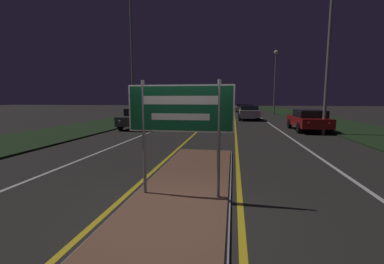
# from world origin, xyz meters

# --- Properties ---
(ground_plane) EXTENTS (160.00, 160.00, 0.00)m
(ground_plane) POSITION_xyz_m (0.00, 0.00, 0.00)
(ground_plane) COLOR #282623
(median_island) EXTENTS (2.10, 9.96, 0.10)m
(median_island) POSITION_xyz_m (0.00, 0.73, 0.04)
(median_island) COLOR #999993
(median_island) RESTS_ON ground_plane
(verge_left) EXTENTS (5.00, 100.00, 0.08)m
(verge_left) POSITION_xyz_m (-9.50, 20.00, 0.04)
(verge_left) COLOR #1E3319
(verge_left) RESTS_ON ground_plane
(verge_right) EXTENTS (5.00, 100.00, 0.08)m
(verge_right) POSITION_xyz_m (9.50, 20.00, 0.04)
(verge_right) COLOR #1E3319
(verge_right) RESTS_ON ground_plane
(centre_line_yellow_left) EXTENTS (0.12, 70.00, 0.01)m
(centre_line_yellow_left) POSITION_xyz_m (-1.24, 25.00, 0.00)
(centre_line_yellow_left) COLOR gold
(centre_line_yellow_left) RESTS_ON ground_plane
(centre_line_yellow_right) EXTENTS (0.12, 70.00, 0.01)m
(centre_line_yellow_right) POSITION_xyz_m (1.24, 25.00, 0.00)
(centre_line_yellow_right) COLOR gold
(centre_line_yellow_right) RESTS_ON ground_plane
(lane_line_white_left) EXTENTS (0.12, 70.00, 0.01)m
(lane_line_white_left) POSITION_xyz_m (-4.20, 25.00, 0.00)
(lane_line_white_left) COLOR silver
(lane_line_white_left) RESTS_ON ground_plane
(lane_line_white_right) EXTENTS (0.12, 70.00, 0.01)m
(lane_line_white_right) POSITION_xyz_m (4.20, 25.00, 0.00)
(lane_line_white_right) COLOR silver
(lane_line_white_right) RESTS_ON ground_plane
(edge_line_white_left) EXTENTS (0.10, 70.00, 0.01)m
(edge_line_white_left) POSITION_xyz_m (-7.20, 25.00, 0.00)
(edge_line_white_left) COLOR silver
(edge_line_white_left) RESTS_ON ground_plane
(edge_line_white_right) EXTENTS (0.10, 70.00, 0.01)m
(edge_line_white_right) POSITION_xyz_m (7.20, 25.00, 0.00)
(edge_line_white_right) COLOR silver
(edge_line_white_right) RESTS_ON ground_plane
(highway_sign) EXTENTS (2.19, 0.07, 2.40)m
(highway_sign) POSITION_xyz_m (0.00, 0.72, 1.82)
(highway_sign) COLOR gray
(highway_sign) RESTS_ON median_island
(streetlight_left_near) EXTENTS (0.59, 0.59, 10.53)m
(streetlight_left_near) POSITION_xyz_m (-6.36, 14.04, 7.07)
(streetlight_left_near) COLOR gray
(streetlight_left_near) RESTS_ON ground_plane
(streetlight_right_near) EXTENTS (0.60, 0.60, 8.84)m
(streetlight_right_near) POSITION_xyz_m (6.37, 11.74, 6.13)
(streetlight_right_near) COLOR gray
(streetlight_right_near) RESTS_ON ground_plane
(streetlight_right_far) EXTENTS (0.59, 0.59, 8.58)m
(streetlight_right_far) POSITION_xyz_m (6.54, 32.09, 5.89)
(streetlight_right_far) COLOR gray
(streetlight_right_far) RESTS_ON ground_plane
(car_receding_0) EXTENTS (1.99, 4.52, 1.40)m
(car_receding_0) POSITION_xyz_m (6.01, 13.61, 0.75)
(car_receding_0) COLOR maroon
(car_receding_0) RESTS_ON ground_plane
(car_receding_1) EXTENTS (2.03, 4.25, 1.44)m
(car_receding_1) POSITION_xyz_m (2.63, 22.22, 0.78)
(car_receding_1) COLOR #B7B7BC
(car_receding_1) RESTS_ON ground_plane
(car_receding_2) EXTENTS (1.85, 4.10, 1.39)m
(car_receding_2) POSITION_xyz_m (2.80, 30.04, 0.75)
(car_receding_2) COLOR #4C514C
(car_receding_2) RESTS_ON ground_plane
(car_receding_3) EXTENTS (1.98, 4.83, 1.34)m
(car_receding_3) POSITION_xyz_m (2.45, 39.20, 0.71)
(car_receding_3) COLOR silver
(car_receding_3) RESTS_ON ground_plane
(car_approaching_0) EXTENTS (2.04, 4.14, 1.42)m
(car_approaching_0) POSITION_xyz_m (-5.66, 13.41, 0.75)
(car_approaching_0) COLOR #4C514C
(car_approaching_0) RESTS_ON ground_plane
(car_approaching_1) EXTENTS (1.87, 4.11, 1.39)m
(car_approaching_1) POSITION_xyz_m (-5.92, 22.85, 0.75)
(car_approaching_1) COLOR navy
(car_approaching_1) RESTS_ON ground_plane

